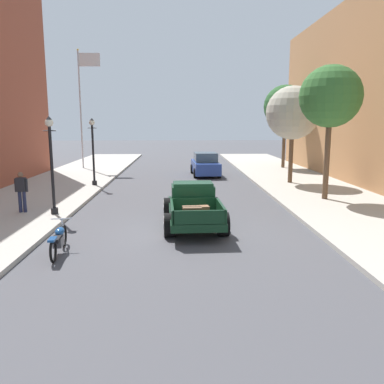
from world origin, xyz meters
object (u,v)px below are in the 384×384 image
object	(u,v)px
street_tree_second	(293,113)
street_tree_nearest	(331,97)
pedestrian_sidewalk_left	(21,190)
street_lamp_far	(93,146)
motorcycle_parked	(59,239)
hotrod_truck_dark_green	(193,204)
car_background_blue	(205,165)
flagpole	(83,96)
street_lamp_near	(51,158)
street_tree_third	(285,107)

from	to	relation	value
street_tree_second	street_tree_nearest	bearing A→B (deg)	-87.26
pedestrian_sidewalk_left	street_lamp_far	xyz separation A→B (m)	(1.40, 7.08, 1.30)
motorcycle_parked	street_tree_nearest	world-z (taller)	street_tree_nearest
hotrod_truck_dark_green	car_background_blue	distance (m)	13.74
car_background_blue	street_tree_second	size ratio (longest dim) A/B	0.76
hotrod_truck_dark_green	street_tree_second	bearing A→B (deg)	56.08
hotrod_truck_dark_green	street_lamp_far	bearing A→B (deg)	122.42
motorcycle_parked	street_tree_second	size ratio (longest dim) A/B	0.37
flagpole	street_tree_second	distance (m)	16.52
street_lamp_near	street_lamp_far	xyz separation A→B (m)	(0.02, 7.40, 0.00)
pedestrian_sidewalk_left	flagpole	distance (m)	16.65
hotrod_truck_dark_green	street_tree_nearest	world-z (taller)	street_tree_nearest
motorcycle_parked	street_tree_nearest	xyz separation A→B (m)	(10.44, 7.32, 4.46)
pedestrian_sidewalk_left	street_tree_nearest	bearing A→B (deg)	10.60
flagpole	street_tree_third	distance (m)	15.91
flagpole	hotrod_truck_dark_green	bearing A→B (deg)	-65.35
hotrod_truck_dark_green	street_tree_nearest	distance (m)	8.68
street_tree_second	flagpole	bearing A→B (deg)	149.91
street_lamp_near	pedestrian_sidewalk_left	bearing A→B (deg)	166.95
hotrod_truck_dark_green	street_tree_second	world-z (taller)	street_tree_second
car_background_blue	street_lamp_far	distance (m)	8.63
flagpole	street_tree_third	xyz separation A→B (m)	(15.89, -0.21, -0.80)
pedestrian_sidewalk_left	street_lamp_far	world-z (taller)	street_lamp_far
pedestrian_sidewalk_left	street_lamp_far	distance (m)	7.33
motorcycle_parked	pedestrian_sidewalk_left	size ratio (longest dim) A/B	1.28
motorcycle_parked	street_tree_second	bearing A→B (deg)	50.83
street_tree_nearest	street_tree_second	world-z (taller)	street_tree_nearest
pedestrian_sidewalk_left	street_tree_second	bearing A→B (deg)	30.43
street_tree_nearest	street_lamp_far	bearing A→B (deg)	159.01
street_lamp_far	street_lamp_near	bearing A→B (deg)	-90.17
car_background_blue	flagpole	world-z (taller)	flagpole
street_lamp_near	street_tree_second	size ratio (longest dim) A/B	0.67
street_lamp_far	street_tree_second	world-z (taller)	street_tree_second
street_lamp_far	flagpole	bearing A→B (deg)	106.02
motorcycle_parked	car_background_blue	bearing A→B (deg)	72.61
motorcycle_parked	street_tree_third	world-z (taller)	street_tree_third
street_lamp_far	street_tree_third	xyz separation A→B (m)	(13.35, 8.65, 2.58)
street_tree_third	street_tree_second	bearing A→B (deg)	-101.64
pedestrian_sidewalk_left	street_tree_nearest	size ratio (longest dim) A/B	0.27
hotrod_truck_dark_green	street_lamp_far	xyz separation A→B (m)	(-5.48, 8.63, 1.63)
street_tree_second	car_background_blue	bearing A→B (deg)	137.73
motorcycle_parked	pedestrian_sidewalk_left	distance (m)	5.66
street_tree_nearest	car_background_blue	bearing A→B (deg)	118.05
motorcycle_parked	street_tree_second	distance (m)	16.59
street_lamp_far	street_tree_third	size ratio (longest dim) A/B	0.59
motorcycle_parked	flagpole	xyz separation A→B (m)	(-4.04, 20.76, 5.33)
flagpole	street_tree_third	size ratio (longest dim) A/B	1.40
car_background_blue	pedestrian_sidewalk_left	size ratio (longest dim) A/B	2.66
motorcycle_parked	street_lamp_far	bearing A→B (deg)	97.19
motorcycle_parked	street_tree_nearest	distance (m)	13.51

